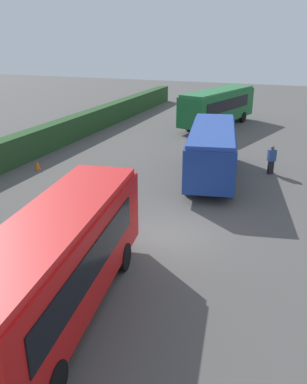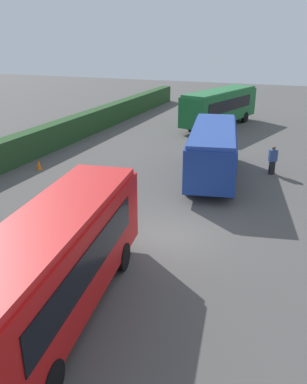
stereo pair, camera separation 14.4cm
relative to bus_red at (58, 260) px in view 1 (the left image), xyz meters
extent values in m
plane|color=#514F4C|center=(6.04, -1.37, -1.89)|extent=(115.52, 115.52, 0.00)
cube|color=red|center=(-0.01, 0.00, -0.07)|extent=(9.39, 3.65, 2.54)
cube|color=red|center=(-0.01, 0.00, 1.31)|extent=(9.09, 3.43, 0.20)
cube|color=black|center=(-0.48, 1.13, 0.24)|extent=(7.06, 1.08, 1.02)
cube|color=black|center=(-0.13, -1.22, 0.24)|extent=(7.06, 1.08, 1.02)
cube|color=black|center=(4.53, 0.67, 0.24)|extent=(0.32, 1.91, 1.07)
cube|color=silver|center=(4.53, 0.67, 1.03)|extent=(0.23, 1.28, 0.28)
cylinder|color=black|center=(2.64, 1.47, -1.39)|extent=(1.03, 0.42, 1.00)
cylinder|color=black|center=(2.96, -0.65, -1.39)|extent=(1.03, 0.42, 1.00)
cylinder|color=black|center=(-2.65, -1.48, -1.39)|extent=(1.03, 0.42, 1.00)
sphere|color=silver|center=(4.45, 1.31, -0.99)|extent=(0.22, 0.22, 0.22)
sphere|color=silver|center=(4.64, 0.04, -0.99)|extent=(0.22, 0.22, 0.22)
cube|color=navy|center=(13.87, -1.24, -0.23)|extent=(9.16, 4.21, 2.21)
cube|color=#2747A0|center=(13.87, -1.24, 0.98)|extent=(8.86, 3.96, 0.20)
cube|color=black|center=(13.33, -0.04, 0.04)|extent=(6.77, 1.38, 0.89)
cube|color=black|center=(13.83, -2.56, 0.04)|extent=(6.77, 1.38, 0.89)
cube|color=black|center=(18.22, -0.38, 0.04)|extent=(0.44, 2.05, 0.93)
cube|color=silver|center=(18.22, -0.38, 0.70)|extent=(0.31, 1.38, 0.28)
cylinder|color=black|center=(16.33, 0.44, -1.39)|extent=(1.04, 0.47, 1.00)
cylinder|color=black|center=(16.79, -1.86, -1.39)|extent=(1.04, 0.47, 1.00)
cylinder|color=black|center=(10.96, -0.62, -1.39)|extent=(1.04, 0.47, 1.00)
cylinder|color=black|center=(11.41, -2.92, -1.39)|extent=(1.04, 0.47, 1.00)
sphere|color=silver|center=(18.10, 0.31, -0.99)|extent=(0.22, 0.22, 0.22)
sphere|color=silver|center=(18.37, -1.06, -0.99)|extent=(0.22, 0.22, 0.22)
cube|color=#19602D|center=(28.10, 1.52, -0.08)|extent=(10.23, 5.05, 2.52)
cube|color=#27723C|center=(28.10, 1.52, 1.28)|extent=(9.89, 4.78, 0.20)
cube|color=black|center=(28.15, 2.77, 0.23)|extent=(7.47, 2.16, 1.01)
cube|color=black|center=(27.48, 0.42, 0.23)|extent=(7.47, 2.16, 1.01)
cube|color=black|center=(32.90, 0.15, 0.23)|extent=(0.58, 1.92, 1.06)
cube|color=silver|center=(32.90, 0.15, 1.00)|extent=(0.40, 1.29, 0.28)
cylinder|color=black|center=(31.37, 1.74, -1.39)|extent=(1.04, 0.54, 1.00)
cylinder|color=black|center=(30.76, -0.39, -1.39)|extent=(1.04, 0.54, 1.00)
cylinder|color=black|center=(25.44, 3.43, -1.39)|extent=(1.04, 0.54, 1.00)
cylinder|color=black|center=(24.84, 1.30, -1.39)|extent=(1.04, 0.54, 1.00)
sphere|color=silver|center=(33.10, 0.78, -0.99)|extent=(0.22, 0.22, 0.22)
sphere|color=silver|center=(32.73, -0.49, -0.99)|extent=(0.22, 0.22, 0.22)
cube|color=black|center=(15.83, -4.46, -1.49)|extent=(0.36, 0.38, 0.80)
cube|color=#334C8C|center=(15.83, -4.46, -0.74)|extent=(0.46, 0.54, 0.70)
sphere|color=brown|center=(15.83, -4.46, -0.28)|extent=(0.22, 0.22, 0.22)
cube|color=#334C8C|center=(32.07, 2.88, -1.48)|extent=(0.36, 0.36, 0.81)
cube|color=silver|center=(32.07, 2.88, -0.72)|extent=(0.47, 0.49, 0.71)
sphere|color=#8C6647|center=(32.07, 2.88, -0.26)|extent=(0.22, 0.22, 0.22)
cone|color=orange|center=(11.50, 9.17, -1.59)|extent=(0.36, 0.36, 0.60)
camera|label=1|loc=(-8.36, -6.07, 5.97)|focal=37.77mm
camera|label=2|loc=(-8.31, -6.20, 5.97)|focal=37.77mm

